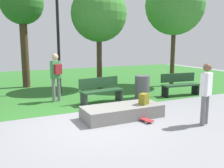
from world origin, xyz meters
TOP-DOWN VIEW (x-y plane):
  - ground_plane at (0.00, 0.00)m, footprint 28.00×28.00m
  - grass_lawn at (0.00, 7.64)m, footprint 26.60×12.72m
  - concrete_ledge at (0.92, 0.15)m, footprint 2.31×0.96m
  - backpack_on_ledge at (1.56, 0.00)m, footprint 0.34×0.30m
  - skater_performing_trick at (2.61, -1.31)m, footprint 0.41×0.30m
  - skateboard_by_ledge at (1.31, -0.29)m, footprint 0.32×0.82m
  - park_bench_far_right at (1.08, 2.06)m, footprint 1.65×0.69m
  - park_bench_far_left at (4.47, 1.79)m, footprint 1.64×0.62m
  - tree_leaning_ash at (-0.96, 6.55)m, footprint 1.99×1.99m
  - tree_young_birch at (5.74, 3.84)m, footprint 2.86×2.86m
  - tree_slender_maple at (2.13, 4.70)m, footprint 2.54×2.54m
  - lamp_post at (0.20, 4.55)m, footprint 0.28×0.28m
  - trash_bin at (2.81, 2.03)m, footprint 0.57×0.57m
  - pedestrian_with_backpack at (-0.32, 2.94)m, footprint 0.41×0.41m

SIDE VIEW (x-z plane):
  - ground_plane at x=0.00m, z-range 0.00..0.00m
  - grass_lawn at x=0.00m, z-range 0.00..0.01m
  - skateboard_by_ledge at x=1.31m, z-range 0.02..0.10m
  - concrete_ledge at x=0.92m, z-range 0.00..0.37m
  - trash_bin at x=2.81m, z-range 0.00..0.89m
  - park_bench_far_right at x=1.08m, z-range 0.03..0.94m
  - park_bench_far_left at x=4.47m, z-range 0.03..0.94m
  - backpack_on_ledge at x=1.56m, z-range 0.37..0.69m
  - skater_performing_trick at x=2.61m, z-range 0.13..1.77m
  - pedestrian_with_backpack at x=-0.32m, z-range 0.18..1.95m
  - lamp_post at x=0.20m, z-range 0.46..4.99m
  - tree_slender_maple at x=2.13m, z-range 1.07..5.78m
  - tree_leaning_ash at x=-0.96m, z-range 1.37..6.34m
  - tree_young_birch at x=5.74m, z-range 1.24..6.60m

